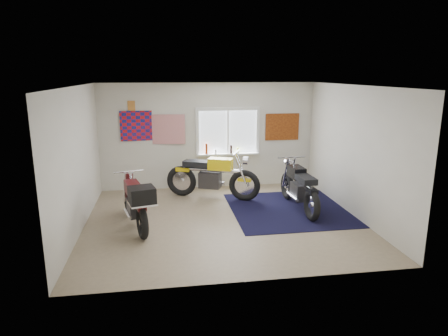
{
  "coord_description": "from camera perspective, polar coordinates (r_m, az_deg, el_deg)",
  "views": [
    {
      "loc": [
        -1.15,
        -7.61,
        2.94
      ],
      "look_at": [
        0.08,
        0.4,
        1.0
      ],
      "focal_mm": 32.0,
      "sensor_mm": 36.0,
      "label": 1
    }
  ],
  "objects": [
    {
      "name": "navy_rug",
      "position": [
        8.95,
        9.21,
        -5.84
      ],
      "size": [
        2.51,
        2.61,
        0.01
      ],
      "primitive_type": "cube",
      "rotation": [
        0.0,
        0.0,
        0.0
      ],
      "color": "black",
      "rests_on": "ground"
    },
    {
      "name": "room_shell",
      "position": [
        7.81,
        -0.14,
        3.88
      ],
      "size": [
        5.5,
        5.5,
        5.5
      ],
      "color": "white",
      "rests_on": "ground"
    },
    {
      "name": "window_assembly",
      "position": [
        10.33,
        0.55,
        4.73
      ],
      "size": [
        1.66,
        0.17,
        1.26
      ],
      "color": "white",
      "rests_on": "room_shell"
    },
    {
      "name": "triumph_poster",
      "position": [
        10.65,
        8.31,
        5.83
      ],
      "size": [
        0.9,
        0.03,
        0.7
      ],
      "primitive_type": "cube",
      "color": "#A54C14",
      "rests_on": "room_shell"
    },
    {
      "name": "black_chrome_bike",
      "position": [
        8.9,
        10.66,
        -2.86
      ],
      "size": [
        0.65,
        2.11,
        1.08
      ],
      "rotation": [
        0.0,
        0.0,
        1.61
      ],
      "color": "black",
      "rests_on": "navy_rug"
    },
    {
      "name": "maroon_tourer",
      "position": [
        7.81,
        -12.46,
        -4.87
      ],
      "size": [
        0.87,
        1.98,
        1.01
      ],
      "rotation": [
        0.0,
        0.0,
        1.82
      ],
      "color": "black",
      "rests_on": "ground"
    },
    {
      "name": "yellow_triumph",
      "position": [
        9.5,
        -1.73,
        -1.33
      ],
      "size": [
        2.19,
        1.08,
        1.17
      ],
      "rotation": [
        0.0,
        0.0,
        -0.4
      ],
      "color": "black",
      "rests_on": "ground"
    },
    {
      "name": "ground",
      "position": [
        8.24,
        -0.13,
        -7.43
      ],
      "size": [
        5.5,
        5.5,
        0.0
      ],
      "primitive_type": "plane",
      "color": "#9E896B",
      "rests_on": "ground"
    },
    {
      "name": "oil_bottles",
      "position": [
        10.29,
        -0.76,
        2.68
      ],
      "size": [
        0.88,
        0.07,
        0.28
      ],
      "color": "maroon",
      "rests_on": "window_assembly"
    },
    {
      "name": "flag_display",
      "position": [
        10.15,
        -13.1,
        8.67
      ],
      "size": [
        1.6,
        0.1,
        1.17
      ],
      "color": "red",
      "rests_on": "room_shell"
    }
  ]
}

